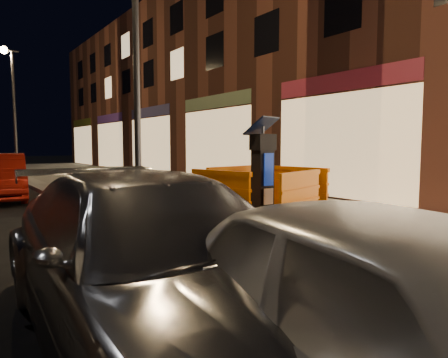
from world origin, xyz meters
TOP-DOWN VIEW (x-y plane):
  - ground_plane at (0.00, 0.00)m, footprint 120.00×120.00m
  - sidewalk at (3.00, 0.00)m, footprint 6.00×60.00m
  - kerb at (0.00, 0.00)m, footprint 0.30×60.00m
  - parking_kiosk at (2.08, 1.57)m, footprint 0.69×0.69m
  - barrier_front at (2.08, 0.62)m, footprint 1.44×0.90m
  - barrier_back at (2.08, 2.52)m, footprint 1.40×0.73m
  - barrier_kerbside at (1.13, 1.57)m, footprint 0.84×1.43m
  - barrier_bldgside at (3.03, 1.57)m, footprint 0.76×1.41m
  - car_silver at (-1.35, -1.06)m, footprint 2.19×4.86m
  - street_lamp_mid at (0.25, 3.00)m, footprint 0.12×0.12m
  - street_lamp_far at (0.25, 18.00)m, footprint 0.12×0.12m

SIDE VIEW (x-z plane):
  - ground_plane at x=0.00m, z-range 0.00..0.00m
  - car_silver at x=-1.35m, z-range -0.69..0.69m
  - sidewalk at x=3.00m, z-range 0.00..0.15m
  - kerb at x=0.00m, z-range 0.00..0.15m
  - barrier_front at x=2.08m, z-range 0.15..1.19m
  - barrier_back at x=2.08m, z-range 0.15..1.19m
  - barrier_kerbside at x=1.13m, z-range 0.15..1.19m
  - barrier_bldgside at x=3.03m, z-range 0.15..1.19m
  - parking_kiosk at x=2.08m, z-range 0.15..2.02m
  - street_lamp_mid at x=0.25m, z-range 0.15..6.15m
  - street_lamp_far at x=0.25m, z-range 0.15..6.15m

